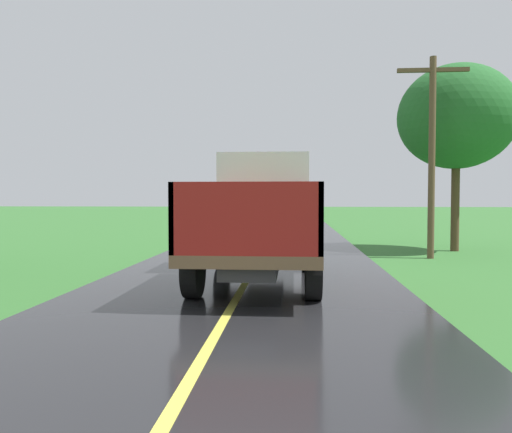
{
  "coord_description": "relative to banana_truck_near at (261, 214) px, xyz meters",
  "views": [
    {
      "loc": [
        1.0,
        0.53,
        1.84
      ],
      "look_at": [
        0.11,
        12.01,
        1.4
      ],
      "focal_mm": 34.34,
      "sensor_mm": 36.0,
      "label": 1
    }
  ],
  "objects": [
    {
      "name": "roadside_tree_mid_right",
      "position": [
        6.27,
        6.44,
        3.12
      ],
      "size": [
        3.95,
        3.95,
        6.39
      ],
      "color": "#4C3823",
      "rests_on": "ground"
    },
    {
      "name": "utility_pole_roadside",
      "position": [
        4.86,
        4.26,
        1.84
      ],
      "size": [
        2.1,
        0.2,
        6.06
      ],
      "color": "brown",
      "rests_on": "ground"
    },
    {
      "name": "banana_truck_near",
      "position": [
        0.0,
        0.0,
        0.0
      ],
      "size": [
        2.38,
        5.82,
        2.8
      ],
      "color": "#2D2D30",
      "rests_on": "road_surface"
    }
  ]
}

